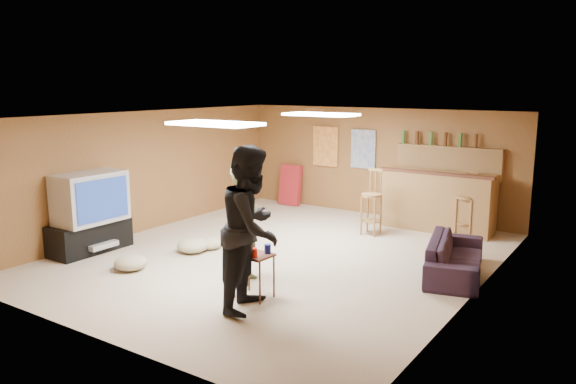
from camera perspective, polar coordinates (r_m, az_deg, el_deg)
The scene contains 32 objects.
ground at distance 8.92m, azimuth -0.72°, elevation -6.52°, with size 7.00×7.00×0.00m, color tan.
ceiling at distance 8.52m, azimuth -0.75°, elevation 7.73°, with size 6.00×7.00×0.02m, color silver.
wall_back at distance 11.67m, azimuth 9.03°, elevation 3.03°, with size 6.00×0.02×2.20m, color brown.
wall_front at distance 6.16m, azimuth -19.50°, elevation -4.50°, with size 6.00×0.02×2.20m, color brown.
wall_left at distance 10.62m, azimuth -14.22°, elevation 2.06°, with size 0.02×7.00×2.20m, color brown.
wall_right at distance 7.42m, azimuth 18.77°, elevation -1.91°, with size 0.02×7.00×2.20m, color brown.
tv_stand at distance 9.65m, azimuth -19.47°, elevation -4.27°, with size 0.55×1.30×0.50m, color black.
dvd_box at distance 9.50m, azimuth -18.63°, elevation -5.07°, with size 0.35×0.50×0.08m, color #B2B2B7.
tv_body at distance 9.45m, azimuth -19.46°, elevation -0.53°, with size 0.60×1.10×0.80m, color #B2B2B7.
tv_screen at distance 9.21m, azimuth -18.30°, elevation -0.75°, with size 0.02×0.95×0.65m, color navy.
bar_counter at distance 10.72m, azimuth 15.00°, elevation -0.89°, with size 2.00×0.60×1.10m, color brown.
bar_lip at distance 10.39m, azimuth 14.70°, elevation 1.84°, with size 2.10×0.12×0.05m, color #452016.
bar_shelf at distance 11.00m, azimuth 16.00°, elevation 4.37°, with size 2.00×0.18×0.05m, color brown.
bar_backing at distance 11.05m, azimuth 15.95°, elevation 2.83°, with size 2.00×0.14×0.60m, color brown.
poster_left at distance 12.15m, azimuth 3.83°, elevation 4.64°, with size 0.60×0.03×0.85m, color #BF3F26.
poster_right at distance 11.74m, azimuth 7.65°, elevation 4.34°, with size 0.55×0.03×0.80m, color #334C99.
folding_chair_stack at distance 12.56m, azimuth 0.25°, elevation 0.72°, with size 0.50×0.14×0.90m, color #A61E25.
ceiling_panel_front at distance 7.34m, azimuth -7.43°, elevation 6.90°, with size 1.20×0.60×0.04m, color white.
ceiling_panel_back at distance 9.54m, azimuth 3.36°, elevation 7.87°, with size 1.20×0.60×0.04m, color white.
person_olive at distance 7.61m, azimuth -4.36°, elevation -3.19°, with size 0.60×0.39×1.65m, color brown.
person_black at distance 6.68m, azimuth -3.70°, elevation -3.69°, with size 0.96×0.75×1.98m, color black.
sofa at distance 8.36m, azimuth 16.63°, elevation -6.30°, with size 1.81×0.71×0.53m, color black.
tray_table at distance 7.19m, azimuth -3.46°, elevation -8.48°, with size 0.44×0.35×0.58m, color #452016.
cup_red_near at distance 7.16m, azimuth -4.00°, elevation -5.72°, with size 0.07×0.07×0.10m, color red.
cup_red_far at distance 6.95m, azimuth -3.46°, elevation -6.17°, with size 0.08×0.08×0.11m, color red.
cup_blue at distance 7.09m, azimuth -2.08°, elevation -5.78°, with size 0.09×0.09×0.12m, color navy.
bar_stool_left at distance 10.15m, azimuth 8.47°, elevation -0.84°, with size 0.40×0.40×1.25m, color brown, non-canonical shape.
bar_stool_right at distance 10.39m, azimuth 17.61°, elevation -1.41°, with size 0.35×0.35×1.10m, color brown, non-canonical shape.
cushion_near_tv at distance 9.21m, azimuth -9.66°, elevation -5.37°, with size 0.50×0.50×0.23m, color tan.
cushion_mid at distance 9.37m, azimuth -7.91°, elevation -5.16°, with size 0.42×0.42×0.19m, color tan.
cushion_far at distance 8.57m, azimuth -15.69°, elevation -6.92°, with size 0.48×0.48×0.22m, color tan.
bottle_row at distance 11.02m, azimuth 15.02°, elevation 5.24°, with size 1.48×0.08×0.26m, color #3F7233, non-canonical shape.
Camera 1 is at (4.81, -7.02, 2.67)m, focal length 35.00 mm.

